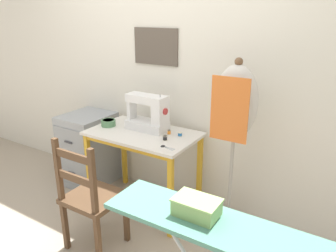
{
  "coord_description": "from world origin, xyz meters",
  "views": [
    {
      "loc": [
        1.61,
        -1.88,
        1.76
      ],
      "look_at": [
        0.28,
        0.26,
        0.87
      ],
      "focal_mm": 35.0,
      "sensor_mm": 36.0,
      "label": 1
    }
  ],
  "objects_px": {
    "wooden_chair": "(91,198)",
    "filing_cabinet": "(89,149)",
    "thread_spool_far_edge": "(180,134)",
    "dress_form": "(235,112)",
    "ironing_board": "(213,232)",
    "fabric_bowl": "(108,123)",
    "sewing_machine": "(149,114)",
    "scissors": "(166,147)",
    "thread_spool_mid_table": "(165,138)",
    "storage_box": "(197,207)",
    "thread_spool_near_machine": "(169,132)"
  },
  "relations": [
    {
      "from": "filing_cabinet",
      "to": "dress_form",
      "type": "xyz_separation_m",
      "value": [
        1.58,
        -0.02,
        0.67
      ]
    },
    {
      "from": "scissors",
      "to": "thread_spool_mid_table",
      "type": "height_order",
      "value": "thread_spool_mid_table"
    },
    {
      "from": "scissors",
      "to": "filing_cabinet",
      "type": "xyz_separation_m",
      "value": [
        -1.13,
        0.26,
        -0.37
      ]
    },
    {
      "from": "sewing_machine",
      "to": "filing_cabinet",
      "type": "height_order",
      "value": "sewing_machine"
    },
    {
      "from": "thread_spool_far_edge",
      "to": "dress_form",
      "type": "bearing_deg",
      "value": -3.81
    },
    {
      "from": "thread_spool_mid_table",
      "to": "ironing_board",
      "type": "height_order",
      "value": "ironing_board"
    },
    {
      "from": "thread_spool_mid_table",
      "to": "ironing_board",
      "type": "distance_m",
      "value": 1.25
    },
    {
      "from": "thread_spool_near_machine",
      "to": "wooden_chair",
      "type": "bearing_deg",
      "value": -106.14
    },
    {
      "from": "storage_box",
      "to": "sewing_machine",
      "type": "bearing_deg",
      "value": 134.03
    },
    {
      "from": "fabric_bowl",
      "to": "filing_cabinet",
      "type": "distance_m",
      "value": 0.58
    },
    {
      "from": "thread_spool_near_machine",
      "to": "scissors",
      "type": "bearing_deg",
      "value": -63.73
    },
    {
      "from": "scissors",
      "to": "filing_cabinet",
      "type": "height_order",
      "value": "filing_cabinet"
    },
    {
      "from": "thread_spool_far_edge",
      "to": "dress_form",
      "type": "height_order",
      "value": "dress_form"
    },
    {
      "from": "thread_spool_near_machine",
      "to": "dress_form",
      "type": "xyz_separation_m",
      "value": [
        0.59,
        -0.02,
        0.28
      ]
    },
    {
      "from": "ironing_board",
      "to": "dress_form",
      "type": "bearing_deg",
      "value": 106.6
    },
    {
      "from": "thread_spool_far_edge",
      "to": "wooden_chair",
      "type": "bearing_deg",
      "value": -112.69
    },
    {
      "from": "scissors",
      "to": "filing_cabinet",
      "type": "bearing_deg",
      "value": 166.83
    },
    {
      "from": "thread_spool_mid_table",
      "to": "storage_box",
      "type": "xyz_separation_m",
      "value": [
        0.75,
        -0.9,
        0.1
      ]
    },
    {
      "from": "sewing_machine",
      "to": "storage_box",
      "type": "relative_size",
      "value": 1.77
    },
    {
      "from": "scissors",
      "to": "ironing_board",
      "type": "bearing_deg",
      "value": -45.9
    },
    {
      "from": "thread_spool_mid_table",
      "to": "thread_spool_far_edge",
      "type": "bearing_deg",
      "value": 68.96
    },
    {
      "from": "sewing_machine",
      "to": "scissors",
      "type": "relative_size",
      "value": 3.02
    },
    {
      "from": "dress_form",
      "to": "ironing_board",
      "type": "relative_size",
      "value": 1.33
    },
    {
      "from": "thread_spool_far_edge",
      "to": "scissors",
      "type": "bearing_deg",
      "value": -84.15
    },
    {
      "from": "dress_form",
      "to": "ironing_board",
      "type": "distance_m",
      "value": 1.11
    },
    {
      "from": "wooden_chair",
      "to": "ironing_board",
      "type": "xyz_separation_m",
      "value": [
        1.12,
        -0.3,
        0.34
      ]
    },
    {
      "from": "thread_spool_far_edge",
      "to": "dress_form",
      "type": "distance_m",
      "value": 0.56
    },
    {
      "from": "scissors",
      "to": "storage_box",
      "type": "xyz_separation_m",
      "value": [
        0.67,
        -0.78,
        0.12
      ]
    },
    {
      "from": "filing_cabinet",
      "to": "ironing_board",
      "type": "relative_size",
      "value": 0.7
    },
    {
      "from": "scissors",
      "to": "ironing_board",
      "type": "xyz_separation_m",
      "value": [
        0.77,
        -0.79,
        0.03
      ]
    },
    {
      "from": "fabric_bowl",
      "to": "wooden_chair",
      "type": "relative_size",
      "value": 0.14
    },
    {
      "from": "sewing_machine",
      "to": "wooden_chair",
      "type": "relative_size",
      "value": 0.42
    },
    {
      "from": "thread_spool_far_edge",
      "to": "wooden_chair",
      "type": "height_order",
      "value": "wooden_chair"
    },
    {
      "from": "wooden_chair",
      "to": "ironing_board",
      "type": "relative_size",
      "value": 0.85
    },
    {
      "from": "thread_spool_near_machine",
      "to": "filing_cabinet",
      "type": "xyz_separation_m",
      "value": [
        -1.0,
        -0.0,
        -0.39
      ]
    },
    {
      "from": "wooden_chair",
      "to": "dress_form",
      "type": "height_order",
      "value": "dress_form"
    },
    {
      "from": "sewing_machine",
      "to": "filing_cabinet",
      "type": "xyz_separation_m",
      "value": [
        -0.79,
        0.0,
        -0.52
      ]
    },
    {
      "from": "wooden_chair",
      "to": "filing_cabinet",
      "type": "xyz_separation_m",
      "value": [
        -0.78,
        0.76,
        -0.05
      ]
    },
    {
      "from": "filing_cabinet",
      "to": "dress_form",
      "type": "relative_size",
      "value": 0.52
    },
    {
      "from": "scissors",
      "to": "ironing_board",
      "type": "height_order",
      "value": "ironing_board"
    },
    {
      "from": "thread_spool_near_machine",
      "to": "thread_spool_far_edge",
      "type": "xyz_separation_m",
      "value": [
        0.1,
        0.01,
        -0.0
      ]
    },
    {
      "from": "fabric_bowl",
      "to": "dress_form",
      "type": "xyz_separation_m",
      "value": [
        1.18,
        0.09,
        0.27
      ]
    },
    {
      "from": "dress_form",
      "to": "ironing_board",
      "type": "xyz_separation_m",
      "value": [
        0.31,
        -1.03,
        -0.27
      ]
    },
    {
      "from": "ironing_board",
      "to": "thread_spool_far_edge",
      "type": "bearing_deg",
      "value": 126.71
    },
    {
      "from": "dress_form",
      "to": "fabric_bowl",
      "type": "bearing_deg",
      "value": -175.64
    },
    {
      "from": "filing_cabinet",
      "to": "thread_spool_near_machine",
      "type": "bearing_deg",
      "value": 0.03
    },
    {
      "from": "filing_cabinet",
      "to": "ironing_board",
      "type": "bearing_deg",
      "value": -29.13
    },
    {
      "from": "scissors",
      "to": "thread_spool_far_edge",
      "type": "height_order",
      "value": "thread_spool_far_edge"
    },
    {
      "from": "thread_spool_mid_table",
      "to": "fabric_bowl",
      "type": "bearing_deg",
      "value": 177.68
    },
    {
      "from": "sewing_machine",
      "to": "dress_form",
      "type": "xyz_separation_m",
      "value": [
        0.8,
        -0.02,
        0.15
      ]
    }
  ]
}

